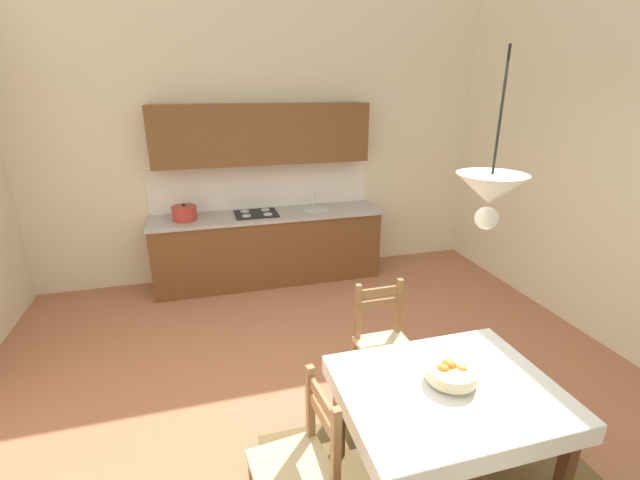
{
  "coord_description": "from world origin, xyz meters",
  "views": [
    {
      "loc": [
        -0.81,
        -2.63,
        2.41
      ],
      "look_at": [
        0.17,
        0.84,
        1.1
      ],
      "focal_mm": 24.21,
      "sensor_mm": 36.0,
      "label": 1
    }
  ],
  "objects_px": {
    "fruit_bowl": "(451,373)",
    "dining_chair_kitchen_side": "(384,344)",
    "dining_table": "(446,405)",
    "kitchen_cabinetry": "(267,216)",
    "pendant_lamp": "(490,191)",
    "dining_chair_tv_side": "(299,466)"
  },
  "relations": [
    {
      "from": "fruit_bowl",
      "to": "dining_chair_kitchen_side",
      "type": "bearing_deg",
      "value": 90.98
    },
    {
      "from": "dining_table",
      "to": "dining_chair_kitchen_side",
      "type": "relative_size",
      "value": 1.35
    },
    {
      "from": "kitchen_cabinetry",
      "to": "dining_table",
      "type": "bearing_deg",
      "value": -81.16
    },
    {
      "from": "dining_table",
      "to": "fruit_bowl",
      "type": "height_order",
      "value": "fruit_bowl"
    },
    {
      "from": "pendant_lamp",
      "to": "dining_chair_kitchen_side",
      "type": "bearing_deg",
      "value": 88.86
    },
    {
      "from": "dining_table",
      "to": "dining_chair_kitchen_side",
      "type": "xyz_separation_m",
      "value": [
        0.02,
        0.94,
        -0.18
      ]
    },
    {
      "from": "kitchen_cabinetry",
      "to": "dining_chair_kitchen_side",
      "type": "relative_size",
      "value": 3.05
    },
    {
      "from": "kitchen_cabinetry",
      "to": "fruit_bowl",
      "type": "distance_m",
      "value": 3.39
    },
    {
      "from": "dining_chair_tv_side",
      "to": "pendant_lamp",
      "type": "height_order",
      "value": "pendant_lamp"
    },
    {
      "from": "pendant_lamp",
      "to": "dining_chair_tv_side",
      "type": "bearing_deg",
      "value": 173.33
    },
    {
      "from": "kitchen_cabinetry",
      "to": "dining_chair_tv_side",
      "type": "height_order",
      "value": "kitchen_cabinetry"
    },
    {
      "from": "dining_table",
      "to": "dining_chair_tv_side",
      "type": "relative_size",
      "value": 1.35
    },
    {
      "from": "dining_chair_kitchen_side",
      "to": "fruit_bowl",
      "type": "xyz_separation_m",
      "value": [
        0.02,
        -0.89,
        0.37
      ]
    },
    {
      "from": "dining_chair_kitchen_side",
      "to": "fruit_bowl",
      "type": "relative_size",
      "value": 3.1
    },
    {
      "from": "fruit_bowl",
      "to": "pendant_lamp",
      "type": "height_order",
      "value": "pendant_lamp"
    },
    {
      "from": "dining_chair_tv_side",
      "to": "fruit_bowl",
      "type": "relative_size",
      "value": 3.1
    },
    {
      "from": "kitchen_cabinetry",
      "to": "dining_table",
      "type": "relative_size",
      "value": 2.25
    },
    {
      "from": "dining_table",
      "to": "fruit_bowl",
      "type": "distance_m",
      "value": 0.2
    },
    {
      "from": "dining_chair_kitchen_side",
      "to": "dining_chair_tv_side",
      "type": "bearing_deg",
      "value": -133.84
    },
    {
      "from": "fruit_bowl",
      "to": "dining_chair_tv_side",
      "type": "bearing_deg",
      "value": -175.76
    },
    {
      "from": "dining_chair_kitchen_side",
      "to": "pendant_lamp",
      "type": "xyz_separation_m",
      "value": [
        -0.02,
        -1.07,
        1.5
      ]
    },
    {
      "from": "dining_chair_kitchen_side",
      "to": "fruit_bowl",
      "type": "bearing_deg",
      "value": -89.02
    }
  ]
}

